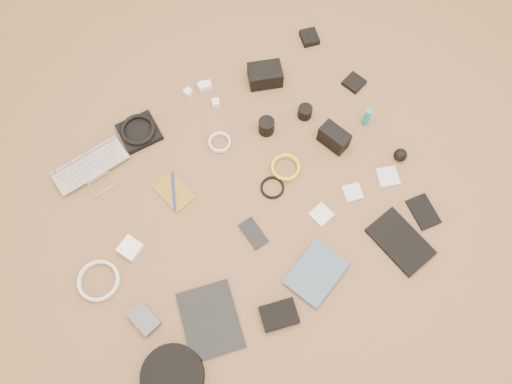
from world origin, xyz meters
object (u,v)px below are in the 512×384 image
laptop (96,174)px  tablet (210,320)px  dslr_camera (265,75)px  paperback (334,287)px  headphone_case (173,376)px  phone (253,233)px

laptop → tablet: (0.10, -0.72, -0.01)m
tablet → dslr_camera: bearing=61.9°
tablet → paperback: 0.46m
laptop → dslr_camera: (0.80, 0.02, 0.03)m
paperback → dslr_camera: bearing=-36.0°
laptop → paperback: size_ratio=1.42×
paperback → tablet: bearing=53.5°
laptop → headphone_case: size_ratio=1.41×
dslr_camera → headphone_case: size_ratio=0.66×
dslr_camera → tablet: size_ratio=0.56×
dslr_camera → paperback: size_ratio=0.66×
laptop → phone: (0.40, -0.53, -0.01)m
dslr_camera → paperback: (-0.26, -0.88, -0.03)m
laptop → phone: 0.66m
dslr_camera → paperback: dslr_camera is taller
headphone_case → paperback: headphone_case is taller
dslr_camera → paperback: bearing=-84.6°
dslr_camera → tablet: (-0.70, -0.75, -0.03)m
laptop → tablet: bearing=-85.1°
laptop → dslr_camera: 0.80m
laptop → headphone_case: 0.83m
tablet → paperback: (0.44, -0.13, 0.00)m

